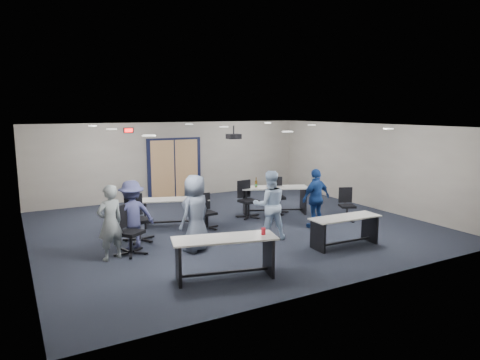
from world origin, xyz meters
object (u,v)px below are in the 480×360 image
table_front_right (345,226)px  chair_back_b (207,212)px  person_gray (110,223)px  person_lightblue (270,205)px  person_plaid (195,213)px  person_navy (316,198)px  table_back_right (274,195)px  table_back_left (176,207)px  chair_back_d (276,196)px  chair_back_c (249,200)px  person_back (132,215)px  table_front_left (225,250)px  chair_loose_left (130,231)px  chair_loose_right (347,205)px  chair_back_a (139,219)px

table_front_right → chair_back_b: bearing=129.9°
person_gray → person_lightblue: person_lightblue is taller
table_front_right → person_plaid: 3.45m
person_navy → table_back_right: bearing=-92.7°
table_back_left → person_plaid: bearing=-80.3°
table_front_right → chair_back_d: chair_back_d is taller
chair_back_b → person_plaid: person_plaid is taller
table_front_right → chair_back_c: chair_back_c is taller
table_front_right → person_navy: (0.42, 1.59, 0.32)m
person_plaid → person_back: person_plaid is taller
person_lightblue → chair_back_b: bearing=-38.8°
table_front_left → table_back_right: table_back_right is taller
person_gray → person_lightblue: size_ratio=0.95×
person_plaid → person_navy: size_ratio=1.08×
chair_loose_left → person_lightblue: (3.29, -0.45, 0.31)m
chair_back_b → person_gray: (-2.75, -1.18, 0.33)m
table_back_left → person_navy: (3.22, -2.00, 0.29)m
chair_back_b → chair_loose_right: 4.01m
chair_back_a → person_plaid: 1.63m
table_front_left → person_back: person_back is taller
table_front_right → person_lightblue: (-1.21, 1.33, 0.37)m
chair_back_a → chair_back_d: size_ratio=1.02×
chair_back_d → table_back_left: bearing=-164.2°
chair_loose_right → person_lightblue: bearing=-148.5°
person_back → table_front_right: bearing=149.9°
chair_loose_left → chair_back_d: bearing=-19.0°
person_plaid → person_back: 1.45m
table_back_left → chair_loose_right: bearing=-4.1°
chair_back_d → person_back: size_ratio=0.70×
chair_back_a → person_back: 0.63m
chair_loose_right → table_back_left: bearing=-179.0°
table_front_left → chair_back_d: chair_back_d is taller
person_back → chair_back_d: bearing=-169.1°
chair_back_b → chair_back_a: bearing=179.6°
chair_back_c → table_front_left: bearing=-133.2°
chair_back_a → table_back_right: bearing=-4.1°
chair_loose_left → person_gray: person_gray is taller
table_front_right → table_back_left: table_back_left is taller
chair_loose_right → person_plaid: (-4.81, -0.36, 0.40)m
chair_back_c → chair_back_d: 1.00m
chair_back_a → chair_back_d: (4.43, 0.74, -0.01)m
table_back_right → chair_back_c: table_back_right is taller
person_plaid → chair_loose_right: bearing=156.4°
person_navy → person_back: person_navy is taller
table_front_left → chair_back_c: size_ratio=1.88×
table_back_right → chair_loose_left: bearing=-138.7°
table_front_right → person_plaid: person_plaid is taller
person_plaid → person_back: size_ratio=1.09×
table_back_right → person_lightblue: bearing=-103.4°
table_back_left → chair_back_c: chair_back_c is taller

